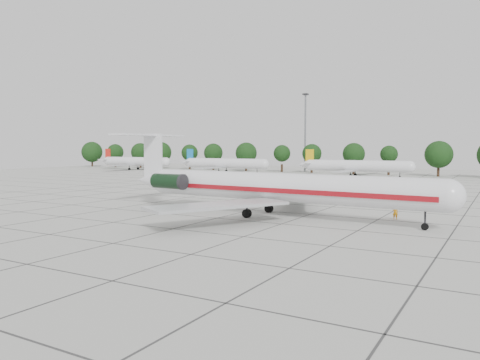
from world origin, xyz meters
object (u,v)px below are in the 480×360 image
at_px(main_airliner, 263,186).
at_px(bg_airliner_a, 135,162).
at_px(bg_airliner_c, 356,166).
at_px(ground_crew, 395,212).
at_px(floodlight_mast, 305,128).
at_px(bg_airliner_b, 225,164).

bearing_deg(main_airliner, bg_airliner_a, 142.64).
bearing_deg(bg_airliner_c, ground_crew, -70.70).
bearing_deg(floodlight_mast, bg_airliner_b, -131.46).
bearing_deg(bg_airliner_b, floodlight_mast, 48.54).
bearing_deg(bg_airliner_a, bg_airliner_b, -0.93).
xyz_separation_m(bg_airliner_a, bg_airliner_c, (78.41, 0.20, 0.00)).
height_order(main_airliner, floodlight_mast, floodlight_mast).
bearing_deg(ground_crew, bg_airliner_b, -51.07).
distance_m(ground_crew, floodlight_mast, 103.54).
bearing_deg(bg_airliner_b, bg_airliner_c, 1.13).
relative_size(ground_crew, floodlight_mast, 0.06).
distance_m(main_airliner, bg_airliner_a, 116.81).
distance_m(bg_airliner_b, bg_airliner_c, 41.01).
xyz_separation_m(ground_crew, floodlight_mast, (-47.63, 90.94, 13.48)).
height_order(main_airliner, bg_airliner_b, main_airliner).
xyz_separation_m(bg_airliner_b, floodlight_mast, (18.26, 20.67, 11.37)).
xyz_separation_m(ground_crew, bg_airliner_a, (-103.30, 70.88, 2.11)).
bearing_deg(bg_airliner_b, bg_airliner_a, 179.07).
xyz_separation_m(ground_crew, bg_airliner_b, (-65.88, 70.27, 2.11)).
bearing_deg(bg_airliner_a, main_airliner, -40.23).
xyz_separation_m(main_airliner, bg_airliner_b, (-51.76, 74.83, -0.56)).
xyz_separation_m(ground_crew, bg_airliner_c, (-24.89, 71.08, 2.11)).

